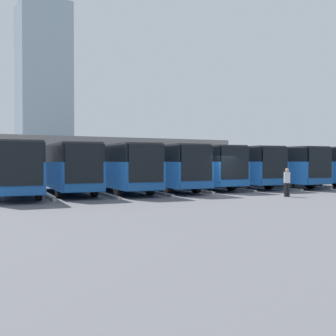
% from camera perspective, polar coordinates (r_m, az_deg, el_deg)
% --- Properties ---
extents(ground_plane, '(600.00, 600.00, 0.00)m').
position_cam_1_polar(ground_plane, '(27.30, 7.74, -3.61)').
color(ground_plane, '#5B5B60').
extents(bus_0, '(3.39, 11.50, 3.26)m').
position_cam_1_polar(bus_0, '(39.35, 17.20, 0.42)').
color(bus_0, '#19519E').
rests_on(bus_0, ground_plane).
extents(curb_divider_0, '(0.89, 7.43, 0.15)m').
position_cam_1_polar(curb_divider_0, '(37.00, 17.18, -2.31)').
color(curb_divider_0, '#9E9E99').
rests_on(curb_divider_0, ground_plane).
extents(bus_1, '(3.39, 11.50, 3.26)m').
position_cam_1_polar(bus_1, '(36.68, 13.86, 0.39)').
color(bus_1, '#19519E').
rests_on(bus_1, ground_plane).
extents(curb_divider_1, '(0.89, 7.43, 0.15)m').
position_cam_1_polar(curb_divider_1, '(34.34, 13.61, -2.55)').
color(curb_divider_1, '#9E9E99').
rests_on(curb_divider_1, ground_plane).
extents(bus_2, '(3.39, 11.50, 3.26)m').
position_cam_1_polar(bus_2, '(35.19, 8.67, 0.39)').
color(bus_2, '#19519E').
rests_on(bus_2, ground_plane).
extents(curb_divider_2, '(0.89, 7.43, 0.15)m').
position_cam_1_polar(curb_divider_2, '(32.88, 8.04, -2.69)').
color(curb_divider_2, '#9E9E99').
rests_on(curb_divider_2, ground_plane).
extents(bus_3, '(3.39, 11.50, 3.26)m').
position_cam_1_polar(bus_3, '(33.30, 3.82, 0.36)').
color(bus_3, '#19519E').
rests_on(bus_3, ground_plane).
extents(curb_divider_3, '(0.89, 7.43, 0.15)m').
position_cam_1_polar(curb_divider_3, '(31.04, 2.79, -2.91)').
color(curb_divider_3, '#9E9E99').
rests_on(curb_divider_3, ground_plane).
extents(bus_4, '(3.39, 11.50, 3.26)m').
position_cam_1_polar(bus_4, '(30.97, -0.89, 0.31)').
color(bus_4, '#19519E').
rests_on(bus_4, ground_plane).
extents(curb_divider_4, '(0.89, 7.43, 0.15)m').
position_cam_1_polar(curb_divider_4, '(28.77, -2.38, -3.22)').
color(curb_divider_4, '#9E9E99').
rests_on(curb_divider_4, ground_plane).
extents(bus_5, '(3.39, 11.50, 3.26)m').
position_cam_1_polar(bus_5, '(29.50, -6.81, 0.27)').
color(bus_5, '#19519E').
rests_on(bus_5, ground_plane).
extents(curb_divider_5, '(0.89, 7.43, 0.15)m').
position_cam_1_polar(curb_divider_5, '(27.40, -8.85, -3.44)').
color(curb_divider_5, '#9E9E99').
rests_on(curb_divider_5, ground_plane).
extents(bus_6, '(3.39, 11.50, 3.26)m').
position_cam_1_polar(bus_6, '(29.04, -13.63, 0.23)').
color(bus_6, '#19519E').
rests_on(bus_6, ground_plane).
extents(curb_divider_6, '(0.89, 7.43, 0.15)m').
position_cam_1_polar(curb_divider_6, '(27.09, -16.23, -3.52)').
color(curb_divider_6, '#9E9E99').
rests_on(curb_divider_6, ground_plane).
extents(bus_7, '(3.39, 11.50, 3.26)m').
position_cam_1_polar(bus_7, '(27.58, -20.16, 0.16)').
color(bus_7, '#19519E').
rests_on(bus_7, ground_plane).
extents(pedestrian, '(0.40, 0.38, 1.73)m').
position_cam_1_polar(pedestrian, '(26.60, 15.81, -1.76)').
color(pedestrian, black).
rests_on(pedestrian, ground_plane).
extents(station_building, '(29.35, 11.47, 4.64)m').
position_cam_1_polar(station_building, '(48.34, -9.11, 1.20)').
color(station_building, gray).
rests_on(station_building, ground_plane).
extents(office_tower, '(20.33, 20.33, 69.66)m').
position_cam_1_polar(office_tower, '(187.33, -16.52, 10.84)').
color(office_tower, '#93A8B7').
rests_on(office_tower, ground_plane).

